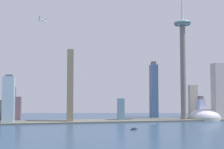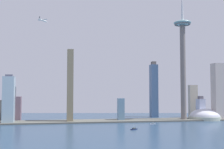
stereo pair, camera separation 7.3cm
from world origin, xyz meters
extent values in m
cube|color=#5E5E56|center=(0.00, 424.41, 1.63)|extent=(827.37, 70.41, 3.26)
cylinder|color=slate|center=(226.50, 413.71, 128.35)|extent=(14.08, 14.08, 256.70)
ellipsoid|color=#82ADB1|center=(226.50, 413.71, 256.70)|extent=(45.58, 45.58, 12.85)
torus|color=slate|center=(226.50, 413.71, 252.21)|extent=(41.32, 41.32, 2.57)
cone|color=silver|center=(226.50, 413.71, 316.11)|extent=(7.04, 7.04, 105.96)
cylinder|color=beige|center=(291.83, 424.30, 4.69)|extent=(84.11, 84.11, 9.37)
ellipsoid|color=silver|center=(291.83, 424.30, 9.37)|extent=(79.90, 79.90, 39.19)
cube|color=#B9AF9A|center=(292.14, 494.59, 47.06)|extent=(24.15, 14.35, 94.11)
cube|color=#A2BDCB|center=(-208.96, 415.66, 55.17)|extent=(26.19, 24.48, 110.33)
cube|color=#515164|center=(-208.96, 415.66, 112.63)|extent=(15.72, 14.69, 4.60)
cube|color=slate|center=(-201.79, 472.16, 31.21)|extent=(27.88, 18.27, 62.42)
cylinder|color=#4C4C51|center=(-201.79, 472.16, 74.88)|extent=(1.60, 1.60, 24.92)
cube|color=beige|center=(321.01, 408.27, 74.91)|extent=(25.98, 26.56, 149.82)
cube|color=#60849E|center=(63.02, 430.10, 28.93)|extent=(16.28, 17.36, 57.87)
cube|color=#ABB5D3|center=(297.81, 459.28, 27.09)|extent=(18.08, 22.86, 54.17)
cube|color=#5D5661|center=(297.81, 459.28, 58.33)|extent=(10.85, 13.71, 8.31)
cube|color=#7F7458|center=(-66.18, 421.48, 89.25)|extent=(15.02, 25.26, 178.49)
cube|color=#3F5D85|center=(181.94, 521.88, 77.27)|extent=(20.35, 23.52, 154.53)
cube|color=#645A56|center=(181.94, 521.88, 159.27)|extent=(12.21, 14.11, 9.48)
cube|color=white|center=(121.25, 347.84, 0.64)|extent=(12.23, 6.74, 1.27)
cube|color=#8EA5B0|center=(121.25, 347.84, 2.64)|extent=(5.64, 3.77, 2.73)
cylinder|color=silver|center=(121.25, 347.84, 7.20)|extent=(0.24, 0.24, 6.39)
cube|color=#0D1639|center=(54.76, 264.83, 0.73)|extent=(16.17, 13.91, 1.45)
cube|color=#394243|center=(54.76, 264.83, 2.59)|extent=(7.90, 7.17, 2.27)
cylinder|color=silver|center=(54.76, 264.83, 6.55)|extent=(0.24, 0.24, 5.65)
cylinder|color=silver|center=(-128.86, 341.63, 229.78)|extent=(16.96, 21.56, 2.84)
sphere|color=silver|center=(-121.52, 351.56, 229.78)|extent=(2.84, 2.84, 2.84)
cube|color=silver|center=(-128.86, 341.63, 231.06)|extent=(21.93, 17.18, 0.50)
cube|color=silver|center=(-135.02, 333.28, 230.20)|extent=(8.23, 6.77, 0.40)
cube|color=#2D333D|center=(-135.02, 333.28, 233.70)|extent=(1.52, 1.81, 5.00)
camera|label=1|loc=(-87.89, -288.30, 75.12)|focal=45.85mm
camera|label=2|loc=(-87.82, -288.31, 75.12)|focal=45.85mm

